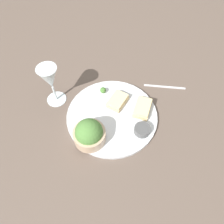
# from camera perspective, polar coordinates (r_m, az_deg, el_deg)

# --- Properties ---
(ground_plane) EXTENTS (4.00, 4.00, 0.00)m
(ground_plane) POSITION_cam_1_polar(r_m,az_deg,el_deg) (0.82, 0.00, -1.31)
(ground_plane) COLOR brown
(dinner_plate) EXTENTS (0.34, 0.34, 0.01)m
(dinner_plate) POSITION_cam_1_polar(r_m,az_deg,el_deg) (0.82, 0.00, -1.05)
(dinner_plate) COLOR silver
(dinner_plate) RESTS_ON ground_plane
(salad_bowl) EXTENTS (0.11, 0.11, 0.09)m
(salad_bowl) POSITION_cam_1_polar(r_m,az_deg,el_deg) (0.73, -5.97, -5.64)
(salad_bowl) COLOR tan
(salad_bowl) RESTS_ON dinner_plate
(sauce_ramekin) EXTENTS (0.06, 0.06, 0.03)m
(sauce_ramekin) POSITION_cam_1_polar(r_m,az_deg,el_deg) (0.77, 7.88, -4.58)
(sauce_ramekin) COLOR #4C4C4C
(sauce_ramekin) RESTS_ON dinner_plate
(cheese_toast_near) EXTENTS (0.09, 0.06, 0.03)m
(cheese_toast_near) POSITION_cam_1_polar(r_m,az_deg,el_deg) (0.82, 7.99, 1.06)
(cheese_toast_near) COLOR #D1B27F
(cheese_toast_near) RESTS_ON dinner_plate
(cheese_toast_far) EXTENTS (0.09, 0.07, 0.03)m
(cheese_toast_far) POSITION_cam_1_polar(r_m,az_deg,el_deg) (0.83, 1.28, 2.98)
(cheese_toast_far) COLOR #D1B27F
(cheese_toast_far) RESTS_ON dinner_plate
(wine_glass) EXTENTS (0.08, 0.08, 0.17)m
(wine_glass) POSITION_cam_1_polar(r_m,az_deg,el_deg) (0.81, -15.77, 8.34)
(wine_glass) COLOR silver
(wine_glass) RESTS_ON ground_plane
(garnish) EXTENTS (0.02, 0.02, 0.02)m
(garnish) POSITION_cam_1_polar(r_m,az_deg,el_deg) (0.87, -2.37, 5.72)
(garnish) COLOR #477533
(garnish) RESTS_ON dinner_plate
(fork) EXTENTS (0.05, 0.17, 0.01)m
(fork) POSITION_cam_1_polar(r_m,az_deg,el_deg) (0.93, 13.59, 6.48)
(fork) COLOR silver
(fork) RESTS_ON ground_plane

